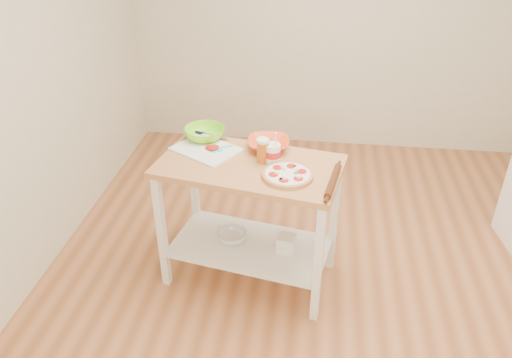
{
  "coord_description": "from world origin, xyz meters",
  "views": [
    {
      "loc": [
        -0.15,
        -2.6,
        2.4
      ],
      "look_at": [
        -0.5,
        0.11,
        0.77
      ],
      "focal_mm": 35.0,
      "sensor_mm": 36.0,
      "label": 1
    }
  ],
  "objects_px": {
    "cutting_board": "(206,149)",
    "rolling_pin": "(333,181)",
    "pizza": "(288,175)",
    "spatula": "(222,148)",
    "orange_bowl": "(268,144)",
    "green_bowl": "(205,134)",
    "shelf_glass_bowl": "(232,236)",
    "shelf_bin": "(286,244)",
    "knife": "(205,134)",
    "beer_pint": "(263,150)",
    "prep_island": "(250,198)",
    "yogurt_tub": "(273,153)"
  },
  "relations": [
    {
      "from": "beer_pint",
      "to": "cutting_board",
      "type": "bearing_deg",
      "value": 163.41
    },
    {
      "from": "pizza",
      "to": "green_bowl",
      "type": "relative_size",
      "value": 1.13
    },
    {
      "from": "prep_island",
      "to": "pizza",
      "type": "xyz_separation_m",
      "value": [
        0.25,
        -0.13,
        0.27
      ]
    },
    {
      "from": "rolling_pin",
      "to": "pizza",
      "type": "bearing_deg",
      "value": 169.78
    },
    {
      "from": "yogurt_tub",
      "to": "shelf_glass_bowl",
      "type": "distance_m",
      "value": 0.72
    },
    {
      "from": "green_bowl",
      "to": "yogurt_tub",
      "type": "xyz_separation_m",
      "value": [
        0.49,
        -0.25,
        0.02
      ]
    },
    {
      "from": "spatula",
      "to": "shelf_bin",
      "type": "distance_m",
      "value": 0.77
    },
    {
      "from": "orange_bowl",
      "to": "shelf_bin",
      "type": "height_order",
      "value": "orange_bowl"
    },
    {
      "from": "beer_pint",
      "to": "pizza",
      "type": "bearing_deg",
      "value": -44.91
    },
    {
      "from": "orange_bowl",
      "to": "yogurt_tub",
      "type": "bearing_deg",
      "value": -75.65
    },
    {
      "from": "knife",
      "to": "rolling_pin",
      "type": "relative_size",
      "value": 0.75
    },
    {
      "from": "rolling_pin",
      "to": "prep_island",
      "type": "bearing_deg",
      "value": 160.44
    },
    {
      "from": "pizza",
      "to": "cutting_board",
      "type": "bearing_deg",
      "value": 152.9
    },
    {
      "from": "orange_bowl",
      "to": "shelf_glass_bowl",
      "type": "relative_size",
      "value": 1.28
    },
    {
      "from": "shelf_glass_bowl",
      "to": "shelf_bin",
      "type": "height_order",
      "value": "shelf_bin"
    },
    {
      "from": "green_bowl",
      "to": "shelf_glass_bowl",
      "type": "distance_m",
      "value": 0.73
    },
    {
      "from": "orange_bowl",
      "to": "rolling_pin",
      "type": "bearing_deg",
      "value": -43.52
    },
    {
      "from": "pizza",
      "to": "orange_bowl",
      "type": "bearing_deg",
      "value": 113.68
    },
    {
      "from": "orange_bowl",
      "to": "shelf_glass_bowl",
      "type": "bearing_deg",
      "value": -142.39
    },
    {
      "from": "rolling_pin",
      "to": "knife",
      "type": "bearing_deg",
      "value": 148.93
    },
    {
      "from": "shelf_bin",
      "to": "beer_pint",
      "type": "bearing_deg",
      "value": 160.82
    },
    {
      "from": "prep_island",
      "to": "knife",
      "type": "distance_m",
      "value": 0.57
    },
    {
      "from": "pizza",
      "to": "spatula",
      "type": "height_order",
      "value": "pizza"
    },
    {
      "from": "beer_pint",
      "to": "shelf_bin",
      "type": "bearing_deg",
      "value": -19.18
    },
    {
      "from": "cutting_board",
      "to": "green_bowl",
      "type": "bearing_deg",
      "value": 136.9
    },
    {
      "from": "shelf_glass_bowl",
      "to": "beer_pint",
      "type": "bearing_deg",
      "value": -1.53
    },
    {
      "from": "knife",
      "to": "beer_pint",
      "type": "height_order",
      "value": "beer_pint"
    },
    {
      "from": "pizza",
      "to": "yogurt_tub",
      "type": "xyz_separation_m",
      "value": [
        -0.11,
        0.18,
        0.04
      ]
    },
    {
      "from": "orange_bowl",
      "to": "green_bowl",
      "type": "distance_m",
      "value": 0.45
    },
    {
      "from": "cutting_board",
      "to": "yogurt_tub",
      "type": "relative_size",
      "value": 2.33
    },
    {
      "from": "rolling_pin",
      "to": "spatula",
      "type": "bearing_deg",
      "value": 155.15
    },
    {
      "from": "yogurt_tub",
      "to": "shelf_glass_bowl",
      "type": "bearing_deg",
      "value": -179.5
    },
    {
      "from": "green_bowl",
      "to": "shelf_bin",
      "type": "xyz_separation_m",
      "value": [
        0.6,
        -0.32,
        -0.62
      ]
    },
    {
      "from": "green_bowl",
      "to": "beer_pint",
      "type": "distance_m",
      "value": 0.5
    },
    {
      "from": "spatula",
      "to": "shelf_bin",
      "type": "height_order",
      "value": "spatula"
    },
    {
      "from": "orange_bowl",
      "to": "yogurt_tub",
      "type": "distance_m",
      "value": 0.18
    },
    {
      "from": "prep_island",
      "to": "green_bowl",
      "type": "relative_size",
      "value": 4.56
    },
    {
      "from": "cutting_board",
      "to": "rolling_pin",
      "type": "height_order",
      "value": "rolling_pin"
    },
    {
      "from": "cutting_board",
      "to": "green_bowl",
      "type": "relative_size",
      "value": 1.85
    },
    {
      "from": "green_bowl",
      "to": "beer_pint",
      "type": "height_order",
      "value": "beer_pint"
    },
    {
      "from": "beer_pint",
      "to": "prep_island",
      "type": "bearing_deg",
      "value": -156.57
    },
    {
      "from": "knife",
      "to": "orange_bowl",
      "type": "bearing_deg",
      "value": 2.42
    },
    {
      "from": "rolling_pin",
      "to": "shelf_glass_bowl",
      "type": "bearing_deg",
      "value": 161.01
    },
    {
      "from": "orange_bowl",
      "to": "rolling_pin",
      "type": "xyz_separation_m",
      "value": [
        0.42,
        -0.4,
        -0.01
      ]
    },
    {
      "from": "cutting_board",
      "to": "orange_bowl",
      "type": "height_order",
      "value": "orange_bowl"
    },
    {
      "from": "green_bowl",
      "to": "shelf_bin",
      "type": "bearing_deg",
      "value": -28.3
    },
    {
      "from": "pizza",
      "to": "spatula",
      "type": "bearing_deg",
      "value": 147.8
    },
    {
      "from": "orange_bowl",
      "to": "green_bowl",
      "type": "relative_size",
      "value": 0.99
    },
    {
      "from": "yogurt_tub",
      "to": "knife",
      "type": "bearing_deg",
      "value": 148.86
    },
    {
      "from": "knife",
      "to": "yogurt_tub",
      "type": "distance_m",
      "value": 0.58
    }
  ]
}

